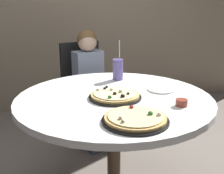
# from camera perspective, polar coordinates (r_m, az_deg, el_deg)

# --- Properties ---
(dining_table) EXTENTS (1.26, 1.26, 0.75)m
(dining_table) POSITION_cam_1_polar(r_m,az_deg,el_deg) (1.89, 0.40, -4.59)
(dining_table) COLOR white
(dining_table) RESTS_ON ground_plane
(chair_wooden) EXTENTS (0.49, 0.49, 0.95)m
(chair_wooden) POSITION_cam_1_polar(r_m,az_deg,el_deg) (2.87, -5.46, 0.28)
(chair_wooden) COLOR black
(chair_wooden) RESTS_ON ground_plane
(diner_child) EXTENTS (0.34, 0.43, 1.08)m
(diner_child) POSITION_cam_1_polar(r_m,az_deg,el_deg) (2.72, -3.97, -1.63)
(diner_child) COLOR #3F4766
(diner_child) RESTS_ON ground_plane
(pizza_veggie) EXTENTS (0.33, 0.33, 0.05)m
(pizza_veggie) POSITION_cam_1_polar(r_m,az_deg,el_deg) (1.83, 0.66, -1.67)
(pizza_veggie) COLOR black
(pizza_veggie) RESTS_ON dining_table
(pizza_cheese) EXTENTS (0.35, 0.35, 0.05)m
(pizza_cheese) POSITION_cam_1_polar(r_m,az_deg,el_deg) (1.49, 4.52, -6.25)
(pizza_cheese) COLOR black
(pizza_cheese) RESTS_ON dining_table
(soda_cup) EXTENTS (0.08, 0.08, 0.31)m
(soda_cup) POSITION_cam_1_polar(r_m,az_deg,el_deg) (2.22, 1.16, 3.47)
(soda_cup) COLOR #6659A5
(soda_cup) RESTS_ON dining_table
(sauce_bowl) EXTENTS (0.07, 0.07, 0.04)m
(sauce_bowl) POSITION_cam_1_polar(r_m,az_deg,el_deg) (1.74, 13.51, -3.02)
(sauce_bowl) COLOR brown
(sauce_bowl) RESTS_ON dining_table
(plate_small) EXTENTS (0.18, 0.18, 0.01)m
(plate_small) POSITION_cam_1_polar(r_m,az_deg,el_deg) (2.01, 9.60, -0.54)
(plate_small) COLOR white
(plate_small) RESTS_ON dining_table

